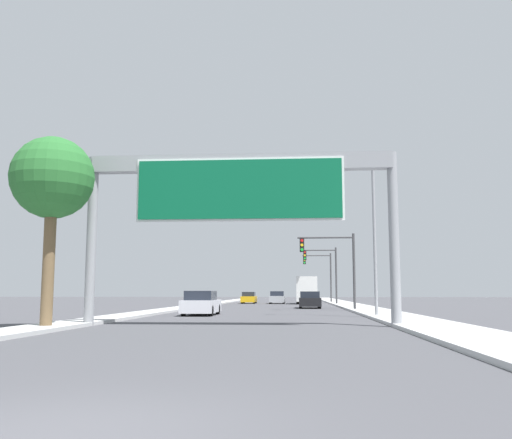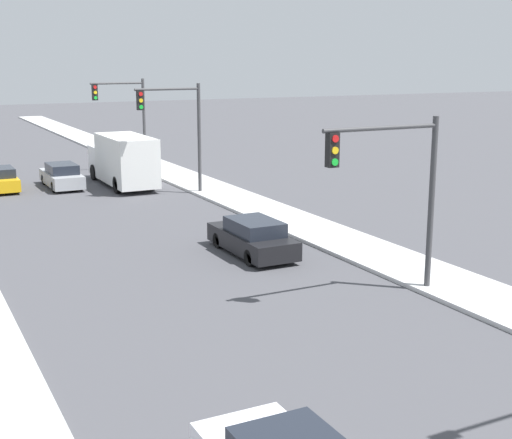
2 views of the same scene
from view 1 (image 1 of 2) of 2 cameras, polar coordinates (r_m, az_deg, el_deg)
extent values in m
plane|color=#47474C|center=(6.58, -18.55, -19.49)|extent=(300.00, 300.00, 0.00)
cube|color=#BCBCBC|center=(66.18, 8.83, -8.32)|extent=(3.00, 120.00, 0.15)
cube|color=#BCBCBC|center=(66.67, -4.27, -8.38)|extent=(2.00, 120.00, 0.15)
cylinder|color=gray|center=(25.63, -16.13, -1.99)|extent=(0.42, 0.42, 7.30)
cylinder|color=gray|center=(24.39, 13.64, -1.82)|extent=(0.42, 0.42, 7.30)
cube|color=gray|center=(24.69, -1.60, 5.67)|extent=(12.90, 0.60, 0.70)
cube|color=white|center=(24.16, -1.68, 3.03)|extent=(8.83, 0.08, 2.72)
cube|color=#0A5B38|center=(24.11, -1.69, 3.05)|extent=(8.63, 0.16, 2.52)
cube|color=#A5A8AD|center=(69.71, 2.15, -7.95)|extent=(1.81, 4.80, 0.74)
cube|color=#1E232D|center=(69.47, 2.14, -7.42)|extent=(1.59, 2.50, 0.56)
cylinder|color=black|center=(71.24, 1.54, -8.12)|extent=(0.22, 0.64, 0.64)
cylinder|color=black|center=(71.18, 2.83, -8.12)|extent=(0.22, 0.64, 0.64)
cylinder|color=black|center=(68.26, 1.43, -8.16)|extent=(0.22, 0.64, 0.64)
cylinder|color=black|center=(68.21, 2.78, -8.16)|extent=(0.22, 0.64, 0.64)
cube|color=gold|center=(70.51, -0.71, -7.97)|extent=(1.71, 4.31, 0.70)
cube|color=#1E232D|center=(70.29, -0.72, -7.47)|extent=(1.50, 2.24, 0.53)
cylinder|color=black|center=(71.91, -1.21, -8.12)|extent=(0.22, 0.64, 0.64)
cylinder|color=black|center=(71.79, -0.02, -8.12)|extent=(0.22, 0.64, 0.64)
cylinder|color=black|center=(69.25, -1.42, -8.15)|extent=(0.22, 0.64, 0.64)
cylinder|color=black|center=(69.13, -0.18, -8.15)|extent=(0.22, 0.64, 0.64)
cube|color=silver|center=(35.68, -5.49, -8.62)|extent=(1.87, 4.75, 0.74)
cube|color=#1E232D|center=(35.43, -5.54, -7.57)|extent=(1.64, 2.47, 0.56)
cylinder|color=black|center=(37.28, -6.37, -8.90)|extent=(0.22, 0.64, 0.64)
cylinder|color=black|center=(37.01, -3.84, -8.94)|extent=(0.22, 0.64, 0.64)
cylinder|color=black|center=(34.39, -7.27, -9.03)|extent=(0.22, 0.64, 0.64)
cylinder|color=black|center=(34.10, -4.52, -9.08)|extent=(0.22, 0.64, 0.64)
cube|color=black|center=(50.74, 5.39, -8.21)|extent=(1.87, 4.77, 0.73)
cube|color=#1E232D|center=(50.50, 5.39, -7.49)|extent=(1.64, 2.48, 0.55)
cylinder|color=black|center=(52.22, 4.45, -8.43)|extent=(0.22, 0.64, 0.64)
cylinder|color=black|center=(52.25, 6.27, -8.41)|extent=(0.22, 0.64, 0.64)
cylinder|color=black|center=(49.26, 4.47, -8.50)|extent=(0.22, 0.64, 0.64)
cylinder|color=black|center=(49.30, 6.40, -8.48)|extent=(0.22, 0.64, 0.64)
cube|color=white|center=(71.63, 5.02, -7.37)|extent=(2.18, 2.23, 1.85)
cube|color=silver|center=(67.65, 5.07, -6.95)|extent=(2.37, 5.74, 2.86)
cylinder|color=black|center=(71.52, 4.18, -7.96)|extent=(0.28, 1.00, 1.00)
cylinder|color=black|center=(71.55, 5.87, -7.94)|extent=(0.28, 1.00, 1.00)
cylinder|color=black|center=(66.21, 4.19, -8.02)|extent=(0.28, 1.00, 1.00)
cylinder|color=black|center=(66.24, 6.01, -8.00)|extent=(0.28, 1.00, 1.00)
cylinder|color=#3D3D3F|center=(44.19, 9.78, -5.18)|extent=(0.20, 0.20, 5.87)
cylinder|color=#3D3D3F|center=(44.20, 6.95, -1.81)|extent=(4.29, 0.14, 0.14)
cube|color=black|center=(44.09, 4.62, -2.57)|extent=(0.35, 0.28, 1.05)
cylinder|color=red|center=(43.97, 4.62, -2.10)|extent=(0.22, 0.04, 0.22)
cylinder|color=yellow|center=(43.94, 4.62, -2.56)|extent=(0.22, 0.04, 0.22)
cylinder|color=green|center=(43.91, 4.62, -3.01)|extent=(0.22, 0.04, 0.22)
cylinder|color=#3D3D3F|center=(64.12, 8.03, -5.61)|extent=(0.20, 0.20, 6.34)
cylinder|color=#3D3D3F|center=(64.16, 6.31, -3.07)|extent=(3.75, 0.14, 0.14)
cube|color=black|center=(64.08, 4.91, -3.60)|extent=(0.35, 0.28, 1.05)
cylinder|color=red|center=(63.95, 4.90, -3.28)|extent=(0.22, 0.04, 0.22)
cylinder|color=yellow|center=(63.92, 4.91, -3.59)|extent=(0.22, 0.04, 0.22)
cylinder|color=green|center=(63.90, 4.91, -3.90)|extent=(0.22, 0.04, 0.22)
cylinder|color=#3D3D3F|center=(74.10, 7.50, -5.82)|extent=(0.20, 0.20, 6.37)
cylinder|color=#3D3D3F|center=(74.14, 6.05, -3.61)|extent=(3.65, 0.14, 0.14)
cube|color=black|center=(74.07, 4.87, -4.06)|extent=(0.35, 0.28, 1.05)
cylinder|color=red|center=(73.93, 4.87, -3.79)|extent=(0.22, 0.04, 0.22)
cylinder|color=yellow|center=(73.91, 4.87, -4.06)|extent=(0.22, 0.04, 0.22)
cylinder|color=green|center=(73.89, 4.87, -4.33)|extent=(0.22, 0.04, 0.22)
cylinder|color=brown|center=(23.61, -19.99, -3.10)|extent=(0.46, 0.46, 5.92)
sphere|color=#286B2D|center=(23.98, -19.68, 3.96)|extent=(3.26, 3.26, 3.26)
cylinder|color=gray|center=(33.27, 11.77, -1.39)|extent=(0.18, 0.18, 9.47)
cylinder|color=gray|center=(33.89, 9.51, 6.32)|extent=(2.44, 0.12, 0.12)
cube|color=#B2B2A8|center=(33.77, 7.44, 6.16)|extent=(0.60, 0.28, 0.20)
camera|label=2|loc=(29.02, -19.02, 5.54)|focal=50.00mm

